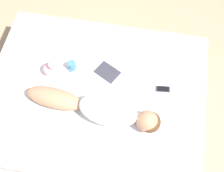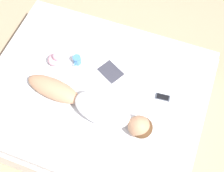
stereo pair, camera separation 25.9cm
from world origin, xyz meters
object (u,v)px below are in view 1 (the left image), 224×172
Objects in this scene: open_magazine at (115,64)px; coffee_mug at (72,66)px; person at (102,109)px; cell_phone at (163,89)px.

coffee_mug is at bearing -44.80° from open_magazine.
person is 11.53× the size of coffee_mug.
open_magazine is (-0.57, 0.03, -0.10)m from person.
open_magazine and cell_phone have the same top height.
cell_phone is at bearing 85.11° from coffee_mug.
person is 8.89× the size of cell_phone.
open_magazine is 4.29× the size of cell_phone.
coffee_mug reaches higher than open_magazine.
open_magazine is 0.44m from coffee_mug.
open_magazine is 0.55m from cell_phone.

